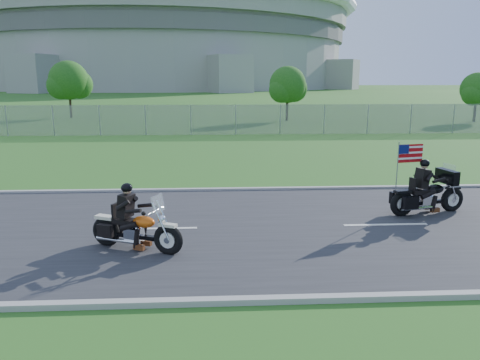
{
  "coord_description": "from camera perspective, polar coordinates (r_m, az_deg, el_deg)",
  "views": [
    {
      "loc": [
        -0.42,
        -11.41,
        3.81
      ],
      "look_at": [
        0.2,
        0.0,
        1.28
      ],
      "focal_mm": 35.0,
      "sensor_mm": 36.0,
      "label": 1
    }
  ],
  "objects": [
    {
      "name": "ground",
      "position": [
        12.04,
        -0.95,
        -5.97
      ],
      "size": [
        420.0,
        420.0,
        0.0
      ],
      "primitive_type": "plane",
      "color": "#204C17",
      "rests_on": "ground"
    },
    {
      "name": "road",
      "position": [
        12.03,
        -0.95,
        -5.88
      ],
      "size": [
        120.0,
        8.0,
        0.04
      ],
      "primitive_type": "cube",
      "color": "#28282B",
      "rests_on": "ground"
    },
    {
      "name": "curb_north",
      "position": [
        15.92,
        -1.51,
        -1.19
      ],
      "size": [
        120.0,
        0.18,
        0.12
      ],
      "primitive_type": "cube",
      "color": "#9E9B93",
      "rests_on": "ground"
    },
    {
      "name": "curb_south",
      "position": [
        8.27,
        0.15,
        -14.53
      ],
      "size": [
        120.0,
        0.18,
        0.12
      ],
      "primitive_type": "cube",
      "color": "#9E9B93",
      "rests_on": "ground"
    },
    {
      "name": "fence",
      "position": [
        31.87,
        -11.45,
        7.17
      ],
      "size": [
        60.0,
        0.03,
        2.0
      ],
      "primitive_type": "cube",
      "color": "gray",
      "rests_on": "ground"
    },
    {
      "name": "stadium",
      "position": [
        182.84,
        -9.63,
        16.0
      ],
      "size": [
        140.4,
        140.4,
        29.2
      ],
      "color": "#A3A099",
      "rests_on": "ground"
    },
    {
      "name": "tree_fence_near",
      "position": [
        41.96,
        5.87,
        11.27
      ],
      "size": [
        3.52,
        3.28,
        4.75
      ],
      "color": "#382316",
      "rests_on": "ground"
    },
    {
      "name": "tree_fence_mid",
      "position": [
        47.42,
        -20.08,
        11.12
      ],
      "size": [
        3.96,
        3.69,
        5.3
      ],
      "color": "#382316",
      "rests_on": "ground"
    },
    {
      "name": "tree_fence_far",
      "position": [
        45.4,
        26.95,
        9.67
      ],
      "size": [
        3.08,
        2.87,
        4.2
      ],
      "color": "#382316",
      "rests_on": "ground"
    },
    {
      "name": "motorcycle_lead",
      "position": [
        10.69,
        -12.72,
        -5.91
      ],
      "size": [
        2.17,
        1.15,
        1.55
      ],
      "rotation": [
        0.0,
        0.0,
        -0.41
      ],
      "color": "black",
      "rests_on": "ground"
    },
    {
      "name": "motorcycle_follow",
      "position": [
        14.15,
        21.9,
        -1.77
      ],
      "size": [
        2.35,
        1.0,
        1.98
      ],
      "rotation": [
        0.0,
        0.0,
        0.23
      ],
      "color": "black",
      "rests_on": "ground"
    }
  ]
}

